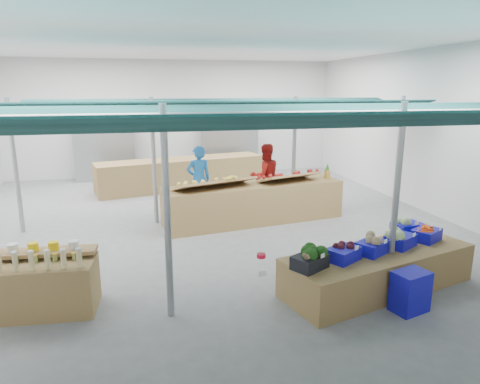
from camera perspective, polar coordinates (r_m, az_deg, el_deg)
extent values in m
plane|color=slate|center=(10.25, -5.29, -4.50)|extent=(13.00, 13.00, 0.00)
plane|color=silver|center=(9.80, -5.86, 19.53)|extent=(13.00, 13.00, 0.00)
plane|color=silver|center=(16.25, -8.77, 9.66)|extent=(12.00, 0.00, 12.00)
plane|color=silver|center=(12.17, 23.93, 7.38)|extent=(0.00, 13.00, 13.00)
cylinder|color=gray|center=(10.64, -27.77, 2.97)|extent=(0.10, 0.10, 3.00)
cylinder|color=gray|center=(5.91, -9.69, -3.09)|extent=(0.10, 0.10, 3.00)
cylinder|color=gray|center=(10.30, -11.40, 3.97)|extent=(0.10, 0.10, 3.00)
cylinder|color=gray|center=(7.03, 20.06, -1.05)|extent=(0.10, 0.10, 3.00)
cylinder|color=gray|center=(10.98, 7.21, 4.72)|extent=(0.10, 0.10, 3.00)
cylinder|color=gray|center=(12.35, 20.42, 4.96)|extent=(0.10, 0.10, 3.00)
cylinder|color=gray|center=(6.03, 6.86, 10.39)|extent=(10.00, 0.06, 0.06)
cylinder|color=gray|center=(10.37, -1.86, 11.80)|extent=(10.00, 0.06, 0.06)
cube|color=black|center=(5.43, 9.21, 9.23)|extent=(9.50, 1.28, 0.30)
cube|color=black|center=(6.65, 4.90, 10.13)|extent=(9.50, 1.28, 0.30)
cube|color=black|center=(9.74, -1.07, 11.27)|extent=(9.50, 1.28, 0.30)
cube|color=black|center=(11.01, -2.54, 11.53)|extent=(9.50, 1.28, 0.30)
cube|color=#B23F33|center=(15.85, -17.54, 5.09)|extent=(2.00, 0.50, 2.00)
cube|color=#B23F33|center=(16.15, -1.36, 5.87)|extent=(2.00, 0.50, 2.00)
cube|color=olive|center=(6.99, -25.68, -11.45)|extent=(1.76, 0.89, 0.76)
cube|color=#997247|center=(7.03, -25.51, -7.28)|extent=(1.73, 0.47, 0.06)
cube|color=olive|center=(7.41, 17.96, -9.82)|extent=(3.43, 1.89, 0.63)
cube|color=olive|center=(10.43, 1.91, -1.43)|extent=(4.51, 1.71, 0.94)
cube|color=olive|center=(14.04, -7.75, 2.45)|extent=(5.53, 2.24, 0.98)
cube|color=#1310B4|center=(6.85, 21.75, -12.23)|extent=(0.59, 0.48, 0.61)
imported|color=#1A61AB|center=(11.16, -5.53, 1.66)|extent=(0.70, 0.51, 1.76)
imported|color=maroon|center=(11.53, 3.37, 2.10)|extent=(0.95, 0.79, 1.76)
cube|color=black|center=(6.36, 9.28, -9.18)|extent=(0.61, 0.55, 0.20)
cube|color=white|center=(6.18, 10.97, -8.34)|extent=(0.07, 0.05, 0.06)
cube|color=#1310B4|center=(6.74, 13.61, -8.04)|extent=(0.61, 0.55, 0.20)
cube|color=white|center=(6.58, 15.30, -7.21)|extent=(0.07, 0.05, 0.06)
cube|color=#1310B4|center=(7.13, 17.18, -7.07)|extent=(0.61, 0.55, 0.20)
cube|color=white|center=(6.98, 18.84, -6.25)|extent=(0.07, 0.05, 0.06)
cube|color=#1310B4|center=(7.58, 20.59, -6.11)|extent=(0.61, 0.55, 0.20)
cube|color=white|center=(7.44, 22.20, -5.31)|extent=(0.07, 0.05, 0.06)
cube|color=#1310B4|center=(8.05, 23.59, -5.24)|extent=(0.61, 0.55, 0.20)
cube|color=white|center=(7.93, 25.16, -4.47)|extent=(0.07, 0.05, 0.06)
sphere|color=brown|center=(6.15, 8.94, -8.57)|extent=(0.09, 0.09, 0.09)
sphere|color=brown|center=(6.10, 8.58, -8.34)|extent=(0.06, 0.06, 0.06)
cylinder|color=red|center=(5.53, 2.85, -8.49)|extent=(0.12, 0.12, 0.05)
cube|color=white|center=(5.56, 3.00, -10.82)|extent=(0.10, 0.01, 0.07)
cube|color=#997247|center=(9.83, -3.40, 1.16)|extent=(2.02, 1.23, 0.26)
cube|color=#997247|center=(10.59, 6.57, 2.01)|extent=(1.64, 1.11, 0.26)
cylinder|color=#8C6019|center=(11.16, 11.53, 2.36)|extent=(0.14, 0.14, 0.22)
cone|color=#26661E|center=(11.12, 11.58, 3.32)|extent=(0.12, 0.12, 0.18)
cube|color=#1310B4|center=(8.29, 21.39, -4.50)|extent=(0.54, 0.41, 0.20)
cube|color=white|center=(8.09, 22.52, -3.85)|extent=(0.08, 0.02, 0.06)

